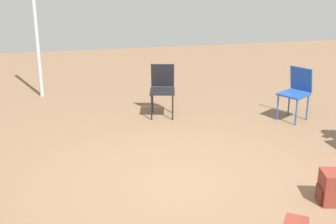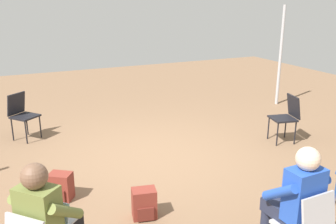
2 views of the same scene
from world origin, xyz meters
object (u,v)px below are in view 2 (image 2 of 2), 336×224
at_px(person_with_laptop, 48,217).
at_px(backpack_near_laptop_user, 144,205).
at_px(chair_west, 287,115).
at_px(chair_southeast, 22,113).
at_px(backpack_by_empty_chair, 61,188).
at_px(person_in_blue, 295,198).

relative_size(person_with_laptop, backpack_near_laptop_user, 3.44).
relative_size(chair_west, person_with_laptop, 0.69).
xyz_separation_m(chair_southeast, backpack_near_laptop_user, (-1.08, 3.33, -0.34)).
height_order(person_with_laptop, backpack_by_empty_chair, person_with_laptop).
bearing_deg(person_in_blue, chair_southeast, 112.22).
bearing_deg(backpack_by_empty_chair, person_in_blue, 130.90).
relative_size(chair_southeast, person_in_blue, 0.69).
relative_size(chair_southeast, person_with_laptop, 0.69).
xyz_separation_m(person_in_blue, backpack_near_laptop_user, (1.03, -1.31, -0.54)).
distance_m(chair_west, backpack_near_laptop_user, 3.43).
distance_m(chair_southeast, backpack_near_laptop_user, 3.51).
relative_size(person_with_laptop, backpack_by_empty_chair, 3.44).
distance_m(person_with_laptop, backpack_near_laptop_user, 1.43).
relative_size(chair_southeast, backpack_by_empty_chair, 2.36).
distance_m(chair_southeast, person_with_laptop, 4.00).
xyz_separation_m(person_with_laptop, backpack_near_laptop_user, (-1.14, -0.67, -0.53)).
bearing_deg(chair_southeast, backpack_near_laptop_user, 69.40).
bearing_deg(chair_west, backpack_near_laptop_user, 123.60).
relative_size(backpack_near_laptop_user, backpack_by_empty_chair, 1.00).
distance_m(chair_west, person_in_blue, 3.32).
xyz_separation_m(backpack_near_laptop_user, backpack_by_empty_chair, (0.82, -0.83, 0.00)).
relative_size(chair_southeast, backpack_near_laptop_user, 2.36).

